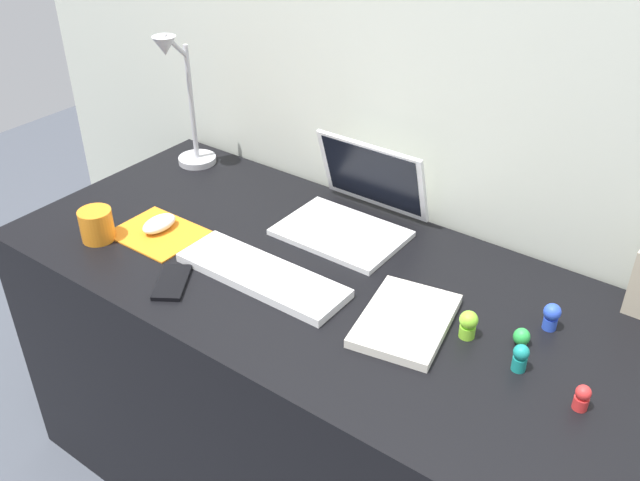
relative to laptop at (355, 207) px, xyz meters
name	(u,v)px	position (x,y,z in m)	size (l,w,h in m)	color
back_wall	(421,189)	(0.09, 0.17, 0.01)	(2.81, 0.05, 1.60)	beige
desk	(332,399)	(0.09, -0.22, -0.42)	(1.61, 0.70, 0.74)	black
laptop	(355,207)	(0.00, 0.00, 0.00)	(0.30, 0.28, 0.21)	white
keyboard	(262,275)	(-0.04, -0.31, -0.04)	(0.41, 0.13, 0.02)	white
mousepad	(158,233)	(-0.37, -0.32, -0.05)	(0.21, 0.17, 0.00)	orange
mouse	(159,224)	(-0.38, -0.31, -0.03)	(0.06, 0.10, 0.03)	white
cell_phone	(172,282)	(-0.19, -0.45, -0.05)	(0.06, 0.13, 0.01)	black
desk_lamp	(183,106)	(-0.57, -0.01, 0.13)	(0.11, 0.16, 0.40)	#B7B7BC
notebook_pad	(406,320)	(0.30, -0.26, -0.04)	(0.17, 0.24, 0.02)	silver
coffee_mug	(97,225)	(-0.47, -0.42, -0.01)	(0.08, 0.08, 0.08)	orange
toy_figurine_green	(522,337)	(0.52, -0.18, -0.03)	(0.03, 0.03, 0.04)	green
toy_figurine_lime	(469,323)	(0.42, -0.22, -0.02)	(0.04, 0.04, 0.06)	#8CDB33
toy_figurine_blue	(552,316)	(0.54, -0.10, -0.02)	(0.04, 0.04, 0.06)	blue
toy_figurine_teal	(520,357)	(0.54, -0.25, -0.02)	(0.03, 0.03, 0.06)	teal
toy_figurine_red	(582,397)	(0.67, -0.28, -0.03)	(0.03, 0.03, 0.05)	red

